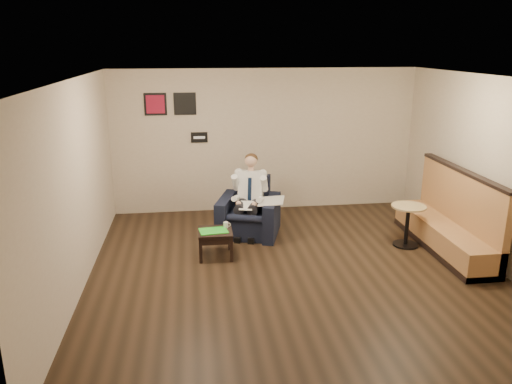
{
  "coord_description": "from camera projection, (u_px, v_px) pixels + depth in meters",
  "views": [
    {
      "loc": [
        -1.45,
        -6.64,
        3.24
      ],
      "look_at": [
        -0.42,
        1.2,
        0.89
      ],
      "focal_mm": 35.0,
      "sensor_mm": 36.0,
      "label": 1
    }
  ],
  "objects": [
    {
      "name": "wall_left",
      "position": [
        76.0,
        188.0,
        6.64
      ],
      "size": [
        0.02,
        6.0,
        2.8
      ],
      "primitive_type": "cube",
      "color": "beige",
      "rests_on": "ground"
    },
    {
      "name": "seated_man",
      "position": [
        247.0,
        200.0,
        8.55
      ],
      "size": [
        0.89,
        1.1,
        1.34
      ],
      "primitive_type": null,
      "rotation": [
        0.0,
        0.0,
        -0.29
      ],
      "color": "silver",
      "rests_on": "armchair"
    },
    {
      "name": "smartphone",
      "position": [
        218.0,
        227.0,
        7.95
      ],
      "size": [
        0.14,
        0.09,
        0.01
      ],
      "primitive_type": "cube",
      "rotation": [
        0.0,
        0.0,
        -0.19
      ],
      "color": "black",
      "rests_on": "side_table"
    },
    {
      "name": "ceiling",
      "position": [
        299.0,
        78.0,
        6.61
      ],
      "size": [
        6.0,
        6.0,
        0.02
      ],
      "primitive_type": "cube",
      "color": "white",
      "rests_on": "wall_back"
    },
    {
      "name": "cafe_table",
      "position": [
        407.0,
        226.0,
        8.25
      ],
      "size": [
        0.75,
        0.75,
        0.7
      ],
      "primitive_type": "cylinder",
      "rotation": [
        0.0,
        0.0,
        0.43
      ],
      "color": "tan",
      "rests_on": "ground"
    },
    {
      "name": "art_print_right",
      "position": [
        185.0,
        104.0,
        9.44
      ],
      "size": [
        0.42,
        0.03,
        0.42
      ],
      "primitive_type": "cube",
      "color": "black",
      "rests_on": "wall_back"
    },
    {
      "name": "banquette",
      "position": [
        446.0,
        211.0,
        8.05
      ],
      "size": [
        0.61,
        2.54,
        1.3
      ],
      "primitive_type": "cube",
      "color": "#AB7442",
      "rests_on": "ground"
    },
    {
      "name": "armchair",
      "position": [
        249.0,
        207.0,
        8.73
      ],
      "size": [
        1.26,
        1.26,
        0.98
      ],
      "primitive_type": "cube",
      "rotation": [
        0.0,
        0.0,
        -0.29
      ],
      "color": "black",
      "rests_on": "ground"
    },
    {
      "name": "wall_right",
      "position": [
        495.0,
        173.0,
        7.38
      ],
      "size": [
        0.02,
        6.0,
        2.8
      ],
      "primitive_type": "cube",
      "color": "beige",
      "rests_on": "ground"
    },
    {
      "name": "side_table",
      "position": [
        216.0,
        243.0,
        7.87
      ],
      "size": [
        0.54,
        0.54,
        0.43
      ],
      "primitive_type": "cube",
      "rotation": [
        0.0,
        0.0,
        -0.02
      ],
      "color": "black",
      "rests_on": "ground"
    },
    {
      "name": "wall_front",
      "position": [
        371.0,
        273.0,
        4.16
      ],
      "size": [
        6.0,
        0.02,
        2.8
      ],
      "primitive_type": "cube",
      "color": "beige",
      "rests_on": "ground"
    },
    {
      "name": "ground",
      "position": [
        295.0,
        271.0,
        7.41
      ],
      "size": [
        6.0,
        6.0,
        0.0
      ],
      "primitive_type": "plane",
      "color": "black",
      "rests_on": "ground"
    },
    {
      "name": "seating_sign",
      "position": [
        199.0,
        137.0,
        9.66
      ],
      "size": [
        0.32,
        0.02,
        0.2
      ],
      "primitive_type": "cube",
      "color": "black",
      "rests_on": "wall_back"
    },
    {
      "name": "coffee_mug",
      "position": [
        226.0,
        225.0,
        7.92
      ],
      "size": [
        0.08,
        0.08,
        0.09
      ],
      "primitive_type": "cylinder",
      "rotation": [
        0.0,
        0.0,
        -0.02
      ],
      "color": "white",
      "rests_on": "side_table"
    },
    {
      "name": "lap_papers",
      "position": [
        246.0,
        206.0,
        8.47
      ],
      "size": [
        0.29,
        0.36,
        0.01
      ],
      "primitive_type": "cube",
      "rotation": [
        0.0,
        0.0,
        -0.22
      ],
      "color": "white",
      "rests_on": "seated_man"
    },
    {
      "name": "newspaper",
      "position": [
        271.0,
        201.0,
        8.51
      ],
      "size": [
        0.54,
        0.62,
        0.01
      ],
      "primitive_type": "cube",
      "rotation": [
        0.0,
        0.0,
        -0.24
      ],
      "color": "silver",
      "rests_on": "armchair"
    },
    {
      "name": "green_folder",
      "position": [
        213.0,
        231.0,
        7.78
      ],
      "size": [
        0.47,
        0.36,
        0.01
      ],
      "primitive_type": "cube",
      "rotation": [
        0.0,
        0.0,
        0.12
      ],
      "color": "#2DD72B",
      "rests_on": "side_table"
    },
    {
      "name": "wall_back",
      "position": [
        265.0,
        141.0,
        9.86
      ],
      "size": [
        6.0,
        0.02,
        2.8
      ],
      "primitive_type": "cube",
      "color": "beige",
      "rests_on": "ground"
    },
    {
      "name": "art_print_left",
      "position": [
        155.0,
        104.0,
        9.37
      ],
      "size": [
        0.42,
        0.03,
        0.42
      ],
      "primitive_type": "cube",
      "color": "#A21331",
      "rests_on": "wall_back"
    }
  ]
}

